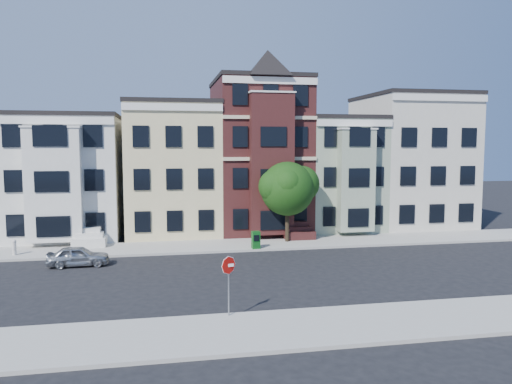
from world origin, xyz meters
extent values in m
plane|color=black|center=(0.00, 0.00, 0.00)|extent=(120.00, 120.00, 0.00)
cube|color=#9E9B93|center=(0.00, 8.00, 0.07)|extent=(60.00, 4.00, 0.15)
cube|color=#9E9B93|center=(0.00, -8.00, 0.07)|extent=(60.00, 4.00, 0.15)
cube|color=silver|center=(-15.00, 14.50, 4.50)|extent=(8.00, 9.00, 9.00)
cube|color=beige|center=(-7.00, 14.50, 5.00)|extent=(7.00, 9.00, 10.00)
cube|color=#381615|center=(0.00, 14.50, 6.00)|extent=(7.00, 9.00, 12.00)
cube|color=#919F85|center=(6.50, 14.50, 4.50)|extent=(6.00, 9.00, 9.00)
cube|color=beige|center=(13.50, 14.50, 5.50)|extent=(8.00, 9.00, 11.00)
imported|color=#ABAEB2|center=(-12.71, 4.10, 0.59)|extent=(3.52, 1.52, 1.18)
cube|color=#11591A|center=(-1.79, 6.30, 0.72)|extent=(0.55, 0.50, 1.15)
cylinder|color=beige|center=(-17.00, 7.20, 0.54)|extent=(0.34, 0.34, 0.78)
camera|label=1|loc=(-7.93, -25.75, 7.04)|focal=35.00mm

